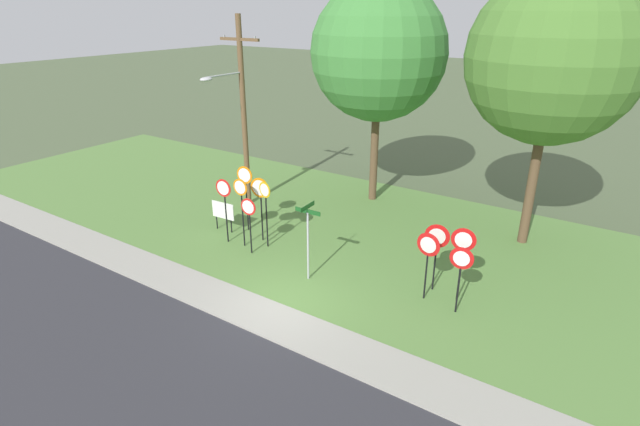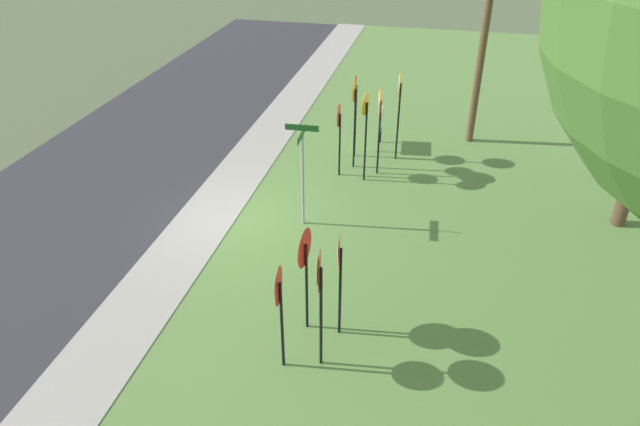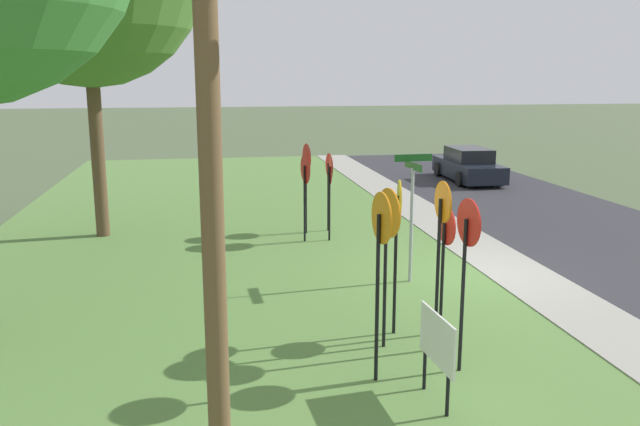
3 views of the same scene
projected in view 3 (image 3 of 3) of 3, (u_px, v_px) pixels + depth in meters
The scene contains 17 objects.
ground_plane at pixel (483, 275), 14.57m from camera, with size 160.00×160.00×0.00m, color #4C5B3D.
sidewalk_strip at pixel (516, 272), 14.70m from camera, with size 44.00×1.60×0.06m, color #99968C.
grass_median at pixel (210, 289), 13.55m from camera, with size 44.00×12.00×0.04m, color #567F3D.
stop_sign_near_left at pixel (441, 231), 10.13m from camera, with size 0.65×0.10×2.75m.
stop_sign_near_right at pixel (388, 232), 10.27m from camera, with size 0.78×0.16×2.62m.
stop_sign_far_left at pixel (467, 248), 9.41m from camera, with size 0.70×0.11×2.62m.
stop_sign_far_center at pixel (380, 245), 9.08m from camera, with size 0.73×0.12×2.77m.
stop_sign_far_right at pixel (398, 226), 10.83m from camera, with size 0.61×0.15×2.65m.
stop_sign_center_tall at pixel (445, 244), 10.88m from camera, with size 0.65×0.11×2.21m.
yield_sign_near_left at pixel (329, 174), 18.27m from camera, with size 0.71×0.12×2.21m.
yield_sign_near_right at pixel (306, 176), 17.06m from camera, with size 0.79×0.17×2.35m.
yield_sign_far_left at pixel (331, 177), 17.16m from camera, with size 0.77×0.12×2.30m.
yield_sign_far_right at pixel (307, 167), 17.91m from camera, with size 0.75×0.15×2.51m.
street_name_post at pixel (412, 206), 13.70m from camera, with size 0.96×0.82×2.74m.
utility_pole at pixel (225, 55), 6.31m from camera, with size 2.10×2.46×8.35m.
notice_board at pixel (437, 344), 8.68m from camera, with size 1.10×0.10×1.25m.
parked_sedan_distant at pixel (468, 166), 27.44m from camera, with size 4.56×2.02×1.39m.
Camera 3 is at (-13.13, 6.01, 4.37)m, focal length 36.73 mm.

